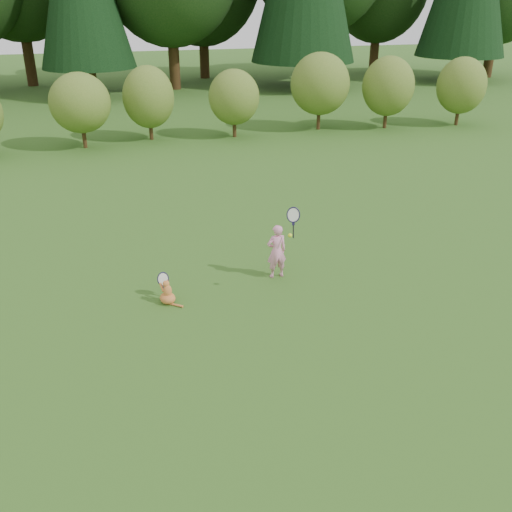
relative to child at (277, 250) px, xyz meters
name	(u,v)px	position (x,y,z in m)	size (l,w,h in m)	color
ground	(258,314)	(-0.74, -1.25, -0.56)	(100.00, 100.00, 0.00)	#215217
shrub_row	(156,102)	(-0.74, 11.75, 0.84)	(28.00, 3.00, 2.80)	#4C6820
child	(277,250)	(0.00, 0.00, 0.00)	(0.60, 0.38, 1.58)	pink
cat	(167,291)	(-2.15, -0.43, -0.33)	(0.44, 0.63, 0.60)	#BB7424
tennis_ball	(290,235)	(-0.03, -0.78, 0.62)	(0.07, 0.07, 0.07)	yellow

